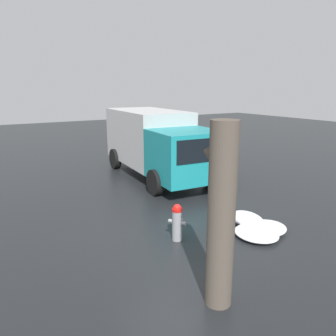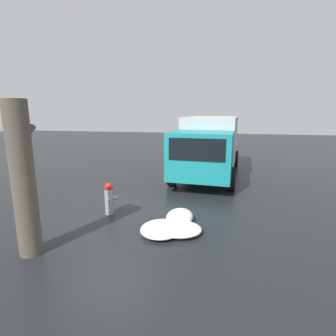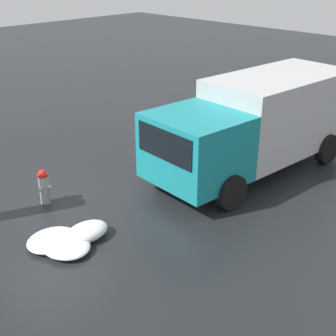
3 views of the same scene
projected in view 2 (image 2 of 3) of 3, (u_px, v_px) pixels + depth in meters
ground_plane at (110, 214)px, 7.60m from camera, size 60.00×60.00×0.00m
fire_hydrant at (109, 198)px, 7.51m from camera, size 0.42×0.37×0.92m
tree_trunk at (23, 180)px, 5.16m from camera, size 0.69×0.46×3.14m
delivery_truck at (209, 144)px, 12.01m from camera, size 6.72×2.92×2.66m
snow_pile_by_hydrant at (177, 229)px, 6.37m from camera, size 0.98×1.18×0.23m
snow_pile_curbside at (180, 217)px, 6.93m from camera, size 1.03×0.70×0.34m
snow_pile_by_tree at (161, 229)px, 6.37m from camera, size 1.14×1.02×0.21m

